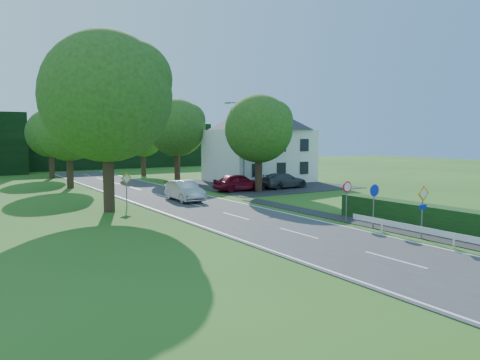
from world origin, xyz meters
TOP-DOWN VIEW (x-y plane):
  - road at (0.00, 20.00)m, footprint 7.00×80.00m
  - parking_pad at (12.00, 33.00)m, footprint 14.00×16.00m
  - line_edge_left at (-3.25, 20.00)m, footprint 0.12×80.00m
  - line_edge_right at (3.25, 20.00)m, footprint 0.12×80.00m
  - line_centre at (0.00, 20.00)m, footprint 0.12×80.00m
  - tree_main at (-6.00, 24.00)m, footprint 9.40×9.40m
  - tree_left_far at (-5.00, 40.00)m, footprint 7.00×7.00m
  - tree_right_far at (7.00, 42.00)m, footprint 7.40×7.40m
  - tree_left_back at (-4.50, 52.00)m, footprint 6.60×6.60m
  - tree_right_back at (6.00, 50.00)m, footprint 6.20×6.20m
  - tree_right_mid at (8.50, 28.00)m, footprint 7.00×7.00m
  - treeline_right at (8.00, 66.00)m, footprint 30.00×5.00m
  - house_white at (14.00, 36.00)m, footprint 10.60×8.40m
  - streetlight at (8.06, 30.00)m, footprint 2.03×0.18m
  - sign_priority_right at (4.30, 7.98)m, footprint 0.78×0.09m
  - sign_roundabout at (4.30, 10.98)m, footprint 0.64×0.08m
  - sign_speed_limit at (4.30, 12.97)m, footprint 0.64×0.11m
  - sign_priority_left at (-4.50, 24.98)m, footprint 0.78×0.09m
  - moving_car at (0.30, 25.93)m, footprint 1.84×4.67m
  - motorcycle at (0.81, 30.49)m, footprint 1.12×2.07m
  - parked_car_red at (7.16, 29.22)m, footprint 4.66×2.08m
  - parked_car_grey at (12.00, 28.95)m, footprint 5.10×2.42m
  - parked_car_silver_b at (15.37, 33.23)m, footprint 4.82×2.23m
  - parasol at (10.77, 33.70)m, footprint 2.30×2.32m

SIDE VIEW (x-z plane):
  - road at x=0.00m, z-range 0.00..0.04m
  - parking_pad at x=12.00m, z-range 0.00..0.04m
  - line_edge_left at x=-3.25m, z-range 0.04..0.05m
  - line_edge_right at x=3.25m, z-range 0.04..0.05m
  - line_centre at x=0.00m, z-range 0.04..0.05m
  - motorcycle at x=0.81m, z-range 0.04..1.07m
  - parked_car_silver_b at x=15.37m, z-range 0.04..1.38m
  - parked_car_grey at x=12.00m, z-range 0.04..1.48m
  - moving_car at x=0.30m, z-range 0.04..1.55m
  - parked_car_red at x=7.16m, z-range 0.04..1.60m
  - parasol at x=10.77m, z-range 0.04..1.78m
  - sign_roundabout at x=4.30m, z-range 0.49..2.86m
  - sign_priority_left at x=-4.50m, z-range 0.50..2.94m
  - sign_speed_limit at x=4.30m, z-range 0.58..2.95m
  - sign_priority_right at x=4.30m, z-range 0.50..3.09m
  - treeline_right at x=8.00m, z-range 0.00..7.00m
  - tree_right_back at x=6.00m, z-range 0.00..7.56m
  - tree_left_back at x=-4.50m, z-range 0.00..8.07m
  - tree_left_far at x=-5.00m, z-range 0.00..8.58m
  - tree_right_mid at x=8.50m, z-range 0.00..8.58m
  - house_white at x=14.00m, z-range 0.11..8.71m
  - streetlight at x=8.06m, z-range 0.46..8.46m
  - tree_right_far at x=7.00m, z-range 0.00..9.09m
  - tree_main at x=-6.00m, z-range 0.00..11.64m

